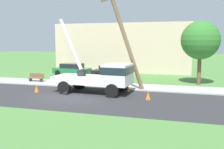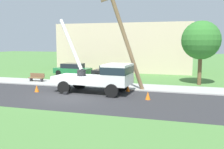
{
  "view_description": "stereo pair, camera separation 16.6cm",
  "coord_description": "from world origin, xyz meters",
  "px_view_note": "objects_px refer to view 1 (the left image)",
  "views": [
    {
      "loc": [
        8.38,
        -16.76,
        4.09
      ],
      "look_at": [
        2.76,
        2.77,
        1.42
      ],
      "focal_mm": 40.91,
      "sensor_mm": 36.0,
      "label": 1
    },
    {
      "loc": [
        8.54,
        -16.72,
        4.09
      ],
      "look_at": [
        2.76,
        2.77,
        1.42
      ],
      "focal_mm": 40.91,
      "sensor_mm": 36.0,
      "label": 2
    }
  ],
  "objects_px": {
    "traffic_cone_curbside": "(128,88)",
    "park_bench": "(36,78)",
    "traffic_cone_ahead": "(148,96)",
    "leaning_utility_pole": "(125,37)",
    "parked_sedan_black": "(112,72)",
    "traffic_cone_behind": "(37,89)",
    "roadside_tree_near": "(200,40)",
    "parked_sedan_green": "(72,69)",
    "utility_truck": "(102,76)"
  },
  "relations": [
    {
      "from": "traffic_cone_curbside",
      "to": "park_bench",
      "type": "xyz_separation_m",
      "value": [
        -9.78,
        1.99,
        0.18
      ]
    },
    {
      "from": "traffic_cone_ahead",
      "to": "park_bench",
      "type": "relative_size",
      "value": 0.35
    },
    {
      "from": "leaning_utility_pole",
      "to": "parked_sedan_black",
      "type": "relative_size",
      "value": 1.89
    },
    {
      "from": "traffic_cone_ahead",
      "to": "parked_sedan_black",
      "type": "bearing_deg",
      "value": 119.62
    },
    {
      "from": "traffic_cone_curbside",
      "to": "traffic_cone_behind",
      "type": "bearing_deg",
      "value": -161.89
    },
    {
      "from": "roadside_tree_near",
      "to": "park_bench",
      "type": "bearing_deg",
      "value": -168.92
    },
    {
      "from": "parked_sedan_green",
      "to": "parked_sedan_black",
      "type": "bearing_deg",
      "value": -10.13
    },
    {
      "from": "parked_sedan_green",
      "to": "roadside_tree_near",
      "type": "height_order",
      "value": "roadside_tree_near"
    },
    {
      "from": "utility_truck",
      "to": "parked_sedan_green",
      "type": "xyz_separation_m",
      "value": [
        -6.85,
        9.2,
        -0.7
      ]
    },
    {
      "from": "parked_sedan_black",
      "to": "park_bench",
      "type": "distance_m",
      "value": 8.14
    },
    {
      "from": "roadside_tree_near",
      "to": "leaning_utility_pole",
      "type": "bearing_deg",
      "value": -141.61
    },
    {
      "from": "parked_sedan_black",
      "to": "roadside_tree_near",
      "type": "relative_size",
      "value": 0.76
    },
    {
      "from": "traffic_cone_ahead",
      "to": "parked_sedan_green",
      "type": "xyz_separation_m",
      "value": [
        -10.66,
        10.42,
        0.43
      ]
    },
    {
      "from": "park_bench",
      "to": "roadside_tree_near",
      "type": "relative_size",
      "value": 0.27
    },
    {
      "from": "traffic_cone_behind",
      "to": "traffic_cone_ahead",
      "type": "bearing_deg",
      "value": -1.11
    },
    {
      "from": "parked_sedan_green",
      "to": "roadside_tree_near",
      "type": "xyz_separation_m",
      "value": [
        14.37,
        -2.92,
        3.44
      ]
    },
    {
      "from": "parked_sedan_green",
      "to": "traffic_cone_ahead",
      "type": "bearing_deg",
      "value": -44.33
    },
    {
      "from": "leaning_utility_pole",
      "to": "parked_sedan_black",
      "type": "bearing_deg",
      "value": 114.24
    },
    {
      "from": "leaning_utility_pole",
      "to": "parked_sedan_black",
      "type": "xyz_separation_m",
      "value": [
        -3.05,
        6.77,
        -3.69
      ]
    },
    {
      "from": "traffic_cone_curbside",
      "to": "parked_sedan_green",
      "type": "distance_m",
      "value": 11.75
    },
    {
      "from": "traffic_cone_ahead",
      "to": "parked_sedan_green",
      "type": "bearing_deg",
      "value": 135.67
    },
    {
      "from": "parked_sedan_green",
      "to": "roadside_tree_near",
      "type": "bearing_deg",
      "value": -11.49
    },
    {
      "from": "leaning_utility_pole",
      "to": "traffic_cone_ahead",
      "type": "xyz_separation_m",
      "value": [
        2.34,
        -2.7,
        -4.12
      ]
    },
    {
      "from": "leaning_utility_pole",
      "to": "traffic_cone_curbside",
      "type": "bearing_deg",
      "value": -35.69
    },
    {
      "from": "utility_truck",
      "to": "roadside_tree_near",
      "type": "distance_m",
      "value": 10.17
    },
    {
      "from": "traffic_cone_behind",
      "to": "park_bench",
      "type": "relative_size",
      "value": 0.35
    },
    {
      "from": "parked_sedan_black",
      "to": "roadside_tree_near",
      "type": "distance_m",
      "value": 9.92
    },
    {
      "from": "traffic_cone_behind",
      "to": "park_bench",
      "type": "height_order",
      "value": "park_bench"
    },
    {
      "from": "traffic_cone_ahead",
      "to": "roadside_tree_near",
      "type": "height_order",
      "value": "roadside_tree_near"
    },
    {
      "from": "leaning_utility_pole",
      "to": "traffic_cone_curbside",
      "type": "distance_m",
      "value": 4.14
    },
    {
      "from": "traffic_cone_behind",
      "to": "traffic_cone_curbside",
      "type": "distance_m",
      "value": 7.39
    },
    {
      "from": "utility_truck",
      "to": "traffic_cone_ahead",
      "type": "bearing_deg",
      "value": -17.69
    },
    {
      "from": "utility_truck",
      "to": "parked_sedan_green",
      "type": "height_order",
      "value": "utility_truck"
    },
    {
      "from": "leaning_utility_pole",
      "to": "traffic_cone_ahead",
      "type": "bearing_deg",
      "value": -49.14
    },
    {
      "from": "leaning_utility_pole",
      "to": "parked_sedan_black",
      "type": "distance_m",
      "value": 8.29
    },
    {
      "from": "traffic_cone_behind",
      "to": "roadside_tree_near",
      "type": "xyz_separation_m",
      "value": [
        12.75,
        7.32,
        3.87
      ]
    },
    {
      "from": "traffic_cone_behind",
      "to": "parked_sedan_black",
      "type": "xyz_separation_m",
      "value": [
        3.65,
        9.3,
        0.43
      ]
    },
    {
      "from": "leaning_utility_pole",
      "to": "traffic_cone_curbside",
      "type": "xyz_separation_m",
      "value": [
        0.32,
        -0.23,
        -4.12
      ]
    },
    {
      "from": "traffic_cone_curbside",
      "to": "roadside_tree_near",
      "type": "xyz_separation_m",
      "value": [
        5.72,
        5.02,
        3.87
      ]
    },
    {
      "from": "traffic_cone_curbside",
      "to": "utility_truck",
      "type": "bearing_deg",
      "value": -145.02
    },
    {
      "from": "traffic_cone_ahead",
      "to": "parked_sedan_green",
      "type": "height_order",
      "value": "parked_sedan_green"
    },
    {
      "from": "park_bench",
      "to": "roadside_tree_near",
      "type": "height_order",
      "value": "roadside_tree_near"
    },
    {
      "from": "parked_sedan_black",
      "to": "roadside_tree_near",
      "type": "xyz_separation_m",
      "value": [
        9.1,
        -1.98,
        3.44
      ]
    },
    {
      "from": "traffic_cone_ahead",
      "to": "parked_sedan_green",
      "type": "distance_m",
      "value": 14.91
    },
    {
      "from": "traffic_cone_ahead",
      "to": "parked_sedan_green",
      "type": "relative_size",
      "value": 0.12
    },
    {
      "from": "utility_truck",
      "to": "park_bench",
      "type": "xyz_separation_m",
      "value": [
        -7.99,
        3.24,
        -0.95
      ]
    },
    {
      "from": "utility_truck",
      "to": "roadside_tree_near",
      "type": "height_order",
      "value": "utility_truck"
    },
    {
      "from": "roadside_tree_near",
      "to": "traffic_cone_curbside",
      "type": "bearing_deg",
      "value": -138.73
    },
    {
      "from": "leaning_utility_pole",
      "to": "parked_sedan_green",
      "type": "distance_m",
      "value": 11.93
    },
    {
      "from": "utility_truck",
      "to": "roadside_tree_near",
      "type": "relative_size",
      "value": 1.13
    }
  ]
}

